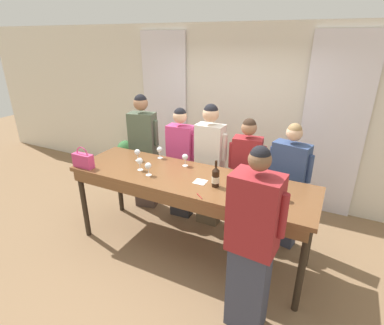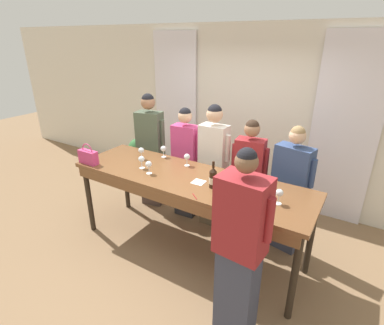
{
  "view_description": "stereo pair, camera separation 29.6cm",
  "coord_description": "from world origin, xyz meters",
  "px_view_note": "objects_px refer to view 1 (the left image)",
  "views": [
    {
      "loc": [
        1.48,
        -2.85,
        2.58
      ],
      "look_at": [
        0.0,
        0.09,
        1.2
      ],
      "focal_mm": 28.0,
      "sensor_mm": 36.0,
      "label": 1
    },
    {
      "loc": [
        1.73,
        -2.71,
        2.58
      ],
      "look_at": [
        0.0,
        0.09,
        1.2
      ],
      "focal_mm": 28.0,
      "sensor_mm": 36.0,
      "label": 2
    }
  ],
  "objects_px": {
    "handbag": "(83,160)",
    "tasting_bar": "(188,185)",
    "wine_bottle": "(216,177)",
    "wine_glass_front_right": "(160,150)",
    "wine_glass_center_mid": "(269,189)",
    "guest_navy_coat": "(287,186)",
    "wine_glass_front_left": "(140,161)",
    "host_pouring": "(252,245)",
    "wine_glass_front_mid": "(137,152)",
    "wine_glass_center_left": "(185,157)",
    "wine_glass_back_mid": "(283,190)",
    "guest_olive_jacket": "(144,151)",
    "guest_cream_sweater": "(210,164)",
    "wine_glass_back_left": "(253,184)",
    "wine_glass_center_right": "(148,166)",
    "guest_pink_top": "(181,162)",
    "guest_striped_shirt": "(245,177)",
    "potted_plant": "(126,156)"
  },
  "relations": [
    {
      "from": "handbag",
      "to": "tasting_bar",
      "type": "bearing_deg",
      "value": 13.45
    },
    {
      "from": "wine_bottle",
      "to": "wine_glass_front_right",
      "type": "distance_m",
      "value": 1.1
    },
    {
      "from": "wine_glass_center_mid",
      "to": "guest_navy_coat",
      "type": "bearing_deg",
      "value": 85.17
    },
    {
      "from": "wine_bottle",
      "to": "wine_glass_front_left",
      "type": "xyz_separation_m",
      "value": [
        -1.01,
        -0.01,
        0.0
      ]
    },
    {
      "from": "host_pouring",
      "to": "wine_glass_front_mid",
      "type": "bearing_deg",
      "value": 154.32
    },
    {
      "from": "wine_glass_center_left",
      "to": "wine_glass_back_mid",
      "type": "distance_m",
      "value": 1.33
    },
    {
      "from": "wine_glass_front_mid",
      "to": "wine_glass_front_left",
      "type": "bearing_deg",
      "value": -48.72
    },
    {
      "from": "wine_glass_front_left",
      "to": "guest_olive_jacket",
      "type": "distance_m",
      "value": 0.96
    },
    {
      "from": "wine_glass_front_mid",
      "to": "guest_cream_sweater",
      "type": "xyz_separation_m",
      "value": [
        0.81,
        0.55,
        -0.22
      ]
    },
    {
      "from": "wine_glass_center_left",
      "to": "wine_glass_back_left",
      "type": "relative_size",
      "value": 1.0
    },
    {
      "from": "guest_olive_jacket",
      "to": "wine_glass_center_mid",
      "type": "bearing_deg",
      "value": -20.71
    },
    {
      "from": "handbag",
      "to": "wine_glass_back_mid",
      "type": "height_order",
      "value": "handbag"
    },
    {
      "from": "wine_glass_center_right",
      "to": "host_pouring",
      "type": "height_order",
      "value": "host_pouring"
    },
    {
      "from": "wine_bottle",
      "to": "guest_pink_top",
      "type": "distance_m",
      "value": 1.2
    },
    {
      "from": "wine_bottle",
      "to": "guest_striped_shirt",
      "type": "bearing_deg",
      "value": 81.56
    },
    {
      "from": "wine_glass_front_left",
      "to": "host_pouring",
      "type": "xyz_separation_m",
      "value": [
        1.62,
        -0.64,
        -0.24
      ]
    },
    {
      "from": "guest_olive_jacket",
      "to": "guest_pink_top",
      "type": "height_order",
      "value": "guest_olive_jacket"
    },
    {
      "from": "wine_bottle",
      "to": "wine_glass_front_mid",
      "type": "bearing_deg",
      "value": 169.33
    },
    {
      "from": "wine_glass_front_right",
      "to": "guest_olive_jacket",
      "type": "height_order",
      "value": "guest_olive_jacket"
    },
    {
      "from": "guest_pink_top",
      "to": "host_pouring",
      "type": "bearing_deg",
      "value": -44.03
    },
    {
      "from": "wine_glass_back_left",
      "to": "wine_glass_back_mid",
      "type": "bearing_deg",
      "value": 1.54
    },
    {
      "from": "wine_glass_center_mid",
      "to": "wine_glass_front_mid",
      "type": "bearing_deg",
      "value": 172.22
    },
    {
      "from": "wine_glass_front_left",
      "to": "wine_glass_back_left",
      "type": "distance_m",
      "value": 1.43
    },
    {
      "from": "wine_glass_front_mid",
      "to": "guest_pink_top",
      "type": "distance_m",
      "value": 0.71
    },
    {
      "from": "guest_cream_sweater",
      "to": "wine_glass_back_mid",
      "type": "bearing_deg",
      "value": -33.66
    },
    {
      "from": "wine_glass_front_mid",
      "to": "wine_glass_back_left",
      "type": "distance_m",
      "value": 1.65
    },
    {
      "from": "host_pouring",
      "to": "guest_striped_shirt",
      "type": "bearing_deg",
      "value": 109.2
    },
    {
      "from": "wine_glass_front_right",
      "to": "guest_pink_top",
      "type": "xyz_separation_m",
      "value": [
        0.14,
        0.34,
        -0.28
      ]
    },
    {
      "from": "wine_glass_center_left",
      "to": "guest_striped_shirt",
      "type": "relative_size",
      "value": 0.1
    },
    {
      "from": "potted_plant",
      "to": "host_pouring",
      "type": "bearing_deg",
      "value": -35.11
    },
    {
      "from": "guest_striped_shirt",
      "to": "host_pouring",
      "type": "xyz_separation_m",
      "value": [
        0.5,
        -1.43,
        0.06
      ]
    },
    {
      "from": "wine_glass_center_right",
      "to": "wine_bottle",
      "type": "bearing_deg",
      "value": 6.07
    },
    {
      "from": "wine_bottle",
      "to": "wine_glass_center_right",
      "type": "height_order",
      "value": "wine_bottle"
    },
    {
      "from": "handbag",
      "to": "guest_cream_sweater",
      "type": "xyz_separation_m",
      "value": [
        1.3,
        1.04,
        -0.2
      ]
    },
    {
      "from": "wine_glass_front_left",
      "to": "wine_glass_back_mid",
      "type": "distance_m",
      "value": 1.73
    },
    {
      "from": "potted_plant",
      "to": "guest_striped_shirt",
      "type": "bearing_deg",
      "value": -16.37
    },
    {
      "from": "wine_glass_center_mid",
      "to": "potted_plant",
      "type": "distance_m",
      "value": 3.57
    },
    {
      "from": "wine_glass_front_mid",
      "to": "guest_olive_jacket",
      "type": "xyz_separation_m",
      "value": [
        -0.3,
        0.55,
        -0.22
      ]
    },
    {
      "from": "wine_bottle",
      "to": "wine_glass_back_left",
      "type": "xyz_separation_m",
      "value": [
        0.42,
        0.02,
        0.0
      ]
    },
    {
      "from": "tasting_bar",
      "to": "wine_glass_center_left",
      "type": "distance_m",
      "value": 0.41
    },
    {
      "from": "wine_glass_center_mid",
      "to": "guest_cream_sweater",
      "type": "xyz_separation_m",
      "value": [
        -1.0,
        0.8,
        -0.22
      ]
    },
    {
      "from": "wine_glass_back_mid",
      "to": "tasting_bar",
      "type": "bearing_deg",
      "value": 178.43
    },
    {
      "from": "guest_pink_top",
      "to": "host_pouring",
      "type": "relative_size",
      "value": 0.92
    },
    {
      "from": "wine_glass_center_mid",
      "to": "handbag",
      "type": "bearing_deg",
      "value": -174.06
    },
    {
      "from": "wine_glass_front_right",
      "to": "tasting_bar",
      "type": "bearing_deg",
      "value": -31.43
    },
    {
      "from": "tasting_bar",
      "to": "wine_glass_front_mid",
      "type": "relative_size",
      "value": 18.38
    },
    {
      "from": "wine_glass_front_right",
      "to": "guest_cream_sweater",
      "type": "relative_size",
      "value": 0.09
    },
    {
      "from": "tasting_bar",
      "to": "guest_navy_coat",
      "type": "relative_size",
      "value": 1.78
    },
    {
      "from": "wine_glass_front_mid",
      "to": "wine_bottle",
      "type": "bearing_deg",
      "value": -10.67
    },
    {
      "from": "wine_glass_center_mid",
      "to": "guest_olive_jacket",
      "type": "height_order",
      "value": "guest_olive_jacket"
    }
  ]
}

